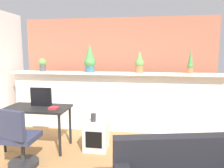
% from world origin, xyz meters
% --- Properties ---
extents(divider_wall, '(4.50, 0.16, 1.24)m').
position_xyz_m(divider_wall, '(0.00, 2.00, 0.62)').
color(divider_wall, white).
rests_on(divider_wall, ground).
extents(plant_shelf, '(4.50, 0.37, 0.04)m').
position_xyz_m(plant_shelf, '(0.00, 1.96, 1.26)').
color(plant_shelf, white).
rests_on(plant_shelf, divider_wall).
extents(brick_wall_behind, '(4.50, 0.10, 2.50)m').
position_xyz_m(brick_wall_behind, '(0.00, 2.60, 1.25)').
color(brick_wall_behind, '#AD664C').
rests_on(brick_wall_behind, ground).
extents(potted_plant_0, '(0.17, 0.17, 0.29)m').
position_xyz_m(potted_plant_0, '(-1.59, 1.97, 1.44)').
color(potted_plant_0, '#4C4C51').
rests_on(potted_plant_0, plant_shelf).
extents(potted_plant_1, '(0.25, 0.25, 0.59)m').
position_xyz_m(potted_plant_1, '(-0.50, 1.94, 1.56)').
color(potted_plant_1, '#386B84').
rests_on(potted_plant_1, plant_shelf).
extents(potted_plant_2, '(0.18, 0.18, 0.45)m').
position_xyz_m(potted_plant_2, '(0.54, 2.00, 1.50)').
color(potted_plant_2, '#C66B42').
rests_on(potted_plant_2, plant_shelf).
extents(potted_plant_3, '(0.12, 0.12, 0.49)m').
position_xyz_m(potted_plant_3, '(1.55, 1.99, 1.49)').
color(potted_plant_3, '#C66B42').
rests_on(potted_plant_3, plant_shelf).
extents(desk, '(1.10, 0.60, 0.75)m').
position_xyz_m(desk, '(-1.20, 0.92, 0.67)').
color(desk, black).
rests_on(desk, ground).
extents(tv_monitor, '(0.39, 0.04, 0.33)m').
position_xyz_m(tv_monitor, '(-1.16, 1.00, 0.92)').
color(tv_monitor, black).
rests_on(tv_monitor, desk).
extents(office_chair, '(0.48, 0.48, 0.91)m').
position_xyz_m(office_chair, '(-1.14, 0.24, 0.39)').
color(office_chair, '#262628').
rests_on(office_chair, ground).
extents(side_cube_shelf, '(0.40, 0.41, 0.50)m').
position_xyz_m(side_cube_shelf, '(-0.16, 1.02, 0.25)').
color(side_cube_shelf, silver).
rests_on(side_cube_shelf, ground).
extents(vase_on_shelf, '(0.09, 0.09, 0.15)m').
position_xyz_m(vase_on_shelf, '(-0.22, 1.03, 0.57)').
color(vase_on_shelf, '#2D2D33').
rests_on(vase_on_shelf, side_cube_shelf).
extents(book_on_desk, '(0.15, 0.14, 0.04)m').
position_xyz_m(book_on_desk, '(-0.86, 0.84, 0.77)').
color(book_on_desk, '#B22D33').
rests_on(book_on_desk, desk).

